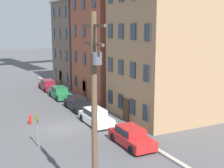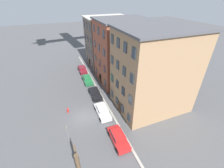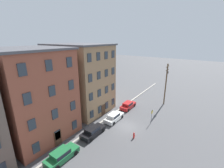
{
  "view_description": "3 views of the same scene",
  "coord_description": "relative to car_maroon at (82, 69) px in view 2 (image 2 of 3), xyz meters",
  "views": [
    {
      "loc": [
        25.91,
        -8.0,
        8.93
      ],
      "look_at": [
        0.12,
        4.88,
        3.57
      ],
      "focal_mm": 50.0,
      "sensor_mm": 36.0,
      "label": 1
    },
    {
      "loc": [
        19.01,
        -2.56,
        17.78
      ],
      "look_at": [
        -0.71,
        5.25,
        4.92
      ],
      "focal_mm": 24.0,
      "sensor_mm": 36.0,
      "label": 2
    },
    {
      "loc": [
        -20.4,
        -10.76,
        14.87
      ],
      "look_at": [
        0.24,
        3.35,
        7.18
      ],
      "focal_mm": 24.0,
      "sensor_mm": 36.0,
      "label": 3
    }
  ],
  "objects": [
    {
      "name": "caution_sign",
      "position": [
        20.55,
        -6.36,
        1.03
      ],
      "size": [
        0.94,
        0.08,
        2.67
      ],
      "color": "slate",
      "rests_on": "ground_plane"
    },
    {
      "name": "apartment_far",
      "position": [
        17.98,
        8.62,
        6.18
      ],
      "size": [
        9.61,
        12.36,
        13.83
      ],
      "color": "#9E7A56",
      "rests_on": "ground_plane"
    },
    {
      "name": "car_maroon",
      "position": [
        0.0,
        0.0,
        0.0
      ],
      "size": [
        4.4,
        1.92,
        1.43
      ],
      "color": "maroon",
      "rests_on": "ground_plane"
    },
    {
      "name": "apartment_corner",
      "position": [
        -2.6,
        8.09,
        5.69
      ],
      "size": [
        9.19,
        11.3,
        12.85
      ],
      "color": "#66564C",
      "rests_on": "ground_plane"
    },
    {
      "name": "ground_plane",
      "position": [
        17.0,
        -3.3,
        -0.75
      ],
      "size": [
        200.0,
        200.0,
        0.0
      ],
      "primitive_type": "plane",
      "color": "#4C4C4F"
    },
    {
      "name": "car_black",
      "position": [
        11.81,
        0.04,
        0.0
      ],
      "size": [
        4.4,
        1.92,
        1.43
      ],
      "color": "black",
      "rests_on": "ground_plane"
    },
    {
      "name": "car_white",
      "position": [
        17.42,
        -0.26,
        0.0
      ],
      "size": [
        4.4,
        1.92,
        1.43
      ],
      "color": "silver",
      "rests_on": "ground_plane"
    },
    {
      "name": "car_red",
      "position": [
        23.46,
        0.04,
        0.0
      ],
      "size": [
        4.4,
        1.92,
        1.43
      ],
      "color": "#B21E1E",
      "rests_on": "ground_plane"
    },
    {
      "name": "fire_hydrant",
      "position": [
        14.83,
        -5.7,
        -0.27
      ],
      "size": [
        0.24,
        0.34,
        0.96
      ],
      "color": "red",
      "rests_on": "ground_plane"
    },
    {
      "name": "apartment_midblock",
      "position": [
        7.27,
        7.85,
        6.07
      ],
      "size": [
        10.02,
        10.8,
        13.62
      ],
      "color": "brown",
      "rests_on": "ground_plane"
    },
    {
      "name": "kerb_strip",
      "position": [
        17.0,
        1.2,
        -0.67
      ],
      "size": [
        56.0,
        0.36,
        0.16
      ],
      "primitive_type": "cube",
      "color": "#9E998E",
      "rests_on": "ground_plane"
    },
    {
      "name": "car_green",
      "position": [
        5.74,
        -0.07,
        0.0
      ],
      "size": [
        4.4,
        1.92,
        1.43
      ],
      "color": "#1E6638",
      "rests_on": "ground_plane"
    }
  ]
}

